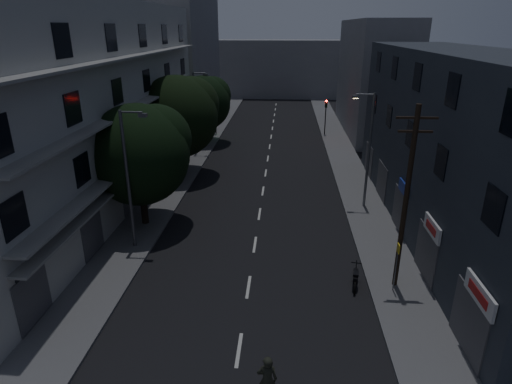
# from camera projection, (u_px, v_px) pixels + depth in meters

# --- Properties ---
(ground) EXTENTS (160.00, 160.00, 0.00)m
(ground) POSITION_uv_depth(u_px,v_px,m) (266.00, 171.00, 38.69)
(ground) COLOR black
(ground) RESTS_ON ground
(sidewalk_left) EXTENTS (3.00, 90.00, 0.15)m
(sidewalk_left) POSITION_uv_depth(u_px,v_px,m) (184.00, 169.00, 39.15)
(sidewalk_left) COLOR #565659
(sidewalk_left) RESTS_ON ground
(sidewalk_right) EXTENTS (3.00, 90.00, 0.15)m
(sidewalk_right) POSITION_uv_depth(u_px,v_px,m) (350.00, 172.00, 38.18)
(sidewalk_right) COLOR #565659
(sidewalk_right) RESTS_ON ground
(lane_markings) EXTENTS (0.15, 60.50, 0.01)m
(lane_markings) POSITION_uv_depth(u_px,v_px,m) (269.00, 152.00, 44.51)
(lane_markings) COLOR beige
(lane_markings) RESTS_ON ground
(building_left) EXTENTS (7.00, 36.00, 14.00)m
(building_left) POSITION_uv_depth(u_px,v_px,m) (94.00, 105.00, 30.43)
(building_left) COLOR #ADAEA8
(building_left) RESTS_ON ground
(building_right) EXTENTS (6.19, 28.00, 11.00)m
(building_right) POSITION_uv_depth(u_px,v_px,m) (457.00, 146.00, 25.70)
(building_right) COLOR #282E37
(building_right) RESTS_ON ground
(building_far_left) EXTENTS (6.00, 20.00, 16.00)m
(building_far_left) POSITION_uv_depth(u_px,v_px,m) (186.00, 60.00, 57.97)
(building_far_left) COLOR slate
(building_far_left) RESTS_ON ground
(building_far_right) EXTENTS (6.00, 20.00, 13.00)m
(building_far_right) POSITION_uv_depth(u_px,v_px,m) (373.00, 78.00, 51.38)
(building_far_right) COLOR slate
(building_far_right) RESTS_ON ground
(building_far_end) EXTENTS (24.00, 8.00, 10.00)m
(building_far_end) POSITION_uv_depth(u_px,v_px,m) (278.00, 69.00, 78.74)
(building_far_end) COLOR slate
(building_far_end) RESTS_ON ground
(tree_near) EXTENTS (6.34, 6.34, 7.81)m
(tree_near) POSITION_uv_depth(u_px,v_px,m) (140.00, 151.00, 26.48)
(tree_near) COLOR black
(tree_near) RESTS_ON sidewalk_left
(tree_mid) EXTENTS (6.87, 6.87, 8.45)m
(tree_mid) POSITION_uv_depth(u_px,v_px,m) (178.00, 114.00, 35.72)
(tree_mid) COLOR black
(tree_mid) RESTS_ON sidewalk_left
(tree_far) EXTENTS (5.85, 5.85, 7.24)m
(tree_far) POSITION_uv_depth(u_px,v_px,m) (204.00, 101.00, 46.44)
(tree_far) COLOR black
(tree_far) RESTS_ON sidewalk_left
(traffic_signal_far_right) EXTENTS (0.28, 0.37, 4.10)m
(traffic_signal_far_right) POSITION_uv_depth(u_px,v_px,m) (326.00, 110.00, 50.21)
(traffic_signal_far_right) COLOR black
(traffic_signal_far_right) RESTS_ON sidewalk_right
(traffic_signal_far_left) EXTENTS (0.28, 0.37, 4.10)m
(traffic_signal_far_left) POSITION_uv_depth(u_px,v_px,m) (215.00, 109.00, 50.56)
(traffic_signal_far_left) COLOR black
(traffic_signal_far_left) RESTS_ON sidewalk_left
(street_lamp_left_near) EXTENTS (1.51, 0.25, 8.00)m
(street_lamp_left_near) POSITION_uv_depth(u_px,v_px,m) (129.00, 174.00, 23.62)
(street_lamp_left_near) COLOR #55565C
(street_lamp_left_near) RESTS_ON sidewalk_left
(street_lamp_right) EXTENTS (1.51, 0.25, 8.00)m
(street_lamp_right) POSITION_uv_depth(u_px,v_px,m) (368.00, 145.00, 29.38)
(street_lamp_right) COLOR slate
(street_lamp_right) RESTS_ON sidewalk_right
(street_lamp_left_far) EXTENTS (1.51, 0.25, 8.00)m
(street_lamp_left_far) POSITION_uv_depth(u_px,v_px,m) (196.00, 109.00, 42.39)
(street_lamp_left_far) COLOR slate
(street_lamp_left_far) RESTS_ON sidewalk_left
(utility_pole) EXTENTS (1.80, 0.24, 9.00)m
(utility_pole) POSITION_uv_depth(u_px,v_px,m) (406.00, 197.00, 19.76)
(utility_pole) COLOR black
(utility_pole) RESTS_ON sidewalk_right
(bus_stop_sign) EXTENTS (0.06, 0.35, 2.52)m
(bus_stop_sign) POSITION_uv_depth(u_px,v_px,m) (397.00, 259.00, 20.37)
(bus_stop_sign) COLOR #595B60
(bus_stop_sign) RESTS_ON sidewalk_right
(motorcycle) EXTENTS (0.57, 1.81, 1.17)m
(motorcycle) POSITION_uv_depth(u_px,v_px,m) (355.00, 278.00, 21.38)
(motorcycle) COLOR black
(motorcycle) RESTS_ON ground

